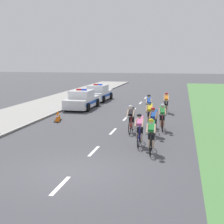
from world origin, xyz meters
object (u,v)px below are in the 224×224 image
(cyclist_seventh, at_px, (149,105))
(cyclist_third, at_px, (154,121))
(cyclist_fourth, at_px, (131,118))
(traffic_cone_far, at_px, (58,116))
(police_car_second, at_px, (98,93))
(traffic_cone_mid, at_px, (57,117))
(police_car_nearest, at_px, (82,100))
(cyclist_second, at_px, (140,129))
(cyclist_fifth, at_px, (162,116))
(cyclist_eighth, at_px, (166,102))
(cyclist_lead, at_px, (151,135))
(cyclist_sixth, at_px, (150,113))
(traffic_cone_near, at_px, (59,115))

(cyclist_seventh, bearing_deg, cyclist_third, -81.73)
(cyclist_fourth, xyz_separation_m, traffic_cone_far, (-5.14, 2.25, -0.48))
(police_car_second, bearing_deg, traffic_cone_mid, -89.06)
(cyclist_third, xyz_separation_m, police_car_second, (-6.45, 13.37, -0.11))
(police_car_nearest, distance_m, traffic_cone_mid, 5.86)
(cyclist_third, bearing_deg, traffic_cone_mid, 159.53)
(cyclist_second, relative_size, cyclist_seventh, 1.00)
(traffic_cone_mid, distance_m, traffic_cone_far, 0.42)
(traffic_cone_mid, bearing_deg, cyclist_fifth, -8.01)
(cyclist_second, xyz_separation_m, cyclist_seventh, (-0.40, 7.98, 0.00))
(police_car_nearest, bearing_deg, cyclist_eighth, -5.37)
(cyclist_second, bearing_deg, cyclist_fourth, 107.26)
(cyclist_second, xyz_separation_m, cyclist_third, (0.46, 2.08, 0.00))
(cyclist_lead, xyz_separation_m, cyclist_sixth, (-0.60, 5.44, 0.00))
(traffic_cone_near, bearing_deg, cyclist_second, -40.80)
(cyclist_fifth, height_order, traffic_cone_far, cyclist_fifth)
(cyclist_lead, bearing_deg, cyclist_second, 120.08)
(cyclist_fifth, xyz_separation_m, police_car_second, (-6.81, 11.96, -0.11))
(cyclist_fourth, relative_size, cyclist_sixth, 1.00)
(cyclist_second, xyz_separation_m, police_car_nearest, (-5.99, 10.27, -0.11))
(cyclist_fourth, distance_m, police_car_second, 13.90)
(cyclist_seventh, relative_size, traffic_cone_far, 2.69)
(cyclist_third, relative_size, traffic_cone_near, 2.69)
(cyclist_seventh, xyz_separation_m, traffic_cone_mid, (-5.41, -3.56, -0.48))
(cyclist_lead, height_order, police_car_second, police_car_second)
(cyclist_second, distance_m, traffic_cone_far, 7.66)
(cyclist_eighth, distance_m, traffic_cone_near, 8.09)
(cyclist_seventh, distance_m, traffic_cone_near, 6.29)
(cyclist_lead, distance_m, cyclist_sixth, 5.47)
(police_car_nearest, bearing_deg, cyclist_fourth, -56.01)
(cyclist_eighth, xyz_separation_m, traffic_cone_mid, (-6.54, -5.21, -0.48))
(cyclist_second, bearing_deg, cyclist_sixth, 89.58)
(cyclist_second, bearing_deg, cyclist_fifth, 76.83)
(cyclist_fifth, relative_size, traffic_cone_far, 2.69)
(cyclist_eighth, bearing_deg, cyclist_lead, -90.49)
(cyclist_third, xyz_separation_m, cyclist_eighth, (0.27, 7.55, 0.00))
(cyclist_fourth, relative_size, cyclist_eighth, 1.00)
(police_car_nearest, height_order, police_car_second, same)
(cyclist_third, xyz_separation_m, cyclist_fourth, (-1.26, 0.48, 0.00))
(police_car_second, height_order, traffic_cone_near, police_car_second)
(cyclist_third, relative_size, police_car_second, 0.39)
(cyclist_fourth, xyz_separation_m, police_car_nearest, (-5.19, 7.70, -0.11))
(cyclist_third, bearing_deg, cyclist_seventh, 98.27)
(cyclist_second, distance_m, cyclist_fifth, 3.58)
(police_car_nearest, height_order, traffic_cone_far, police_car_nearest)
(cyclist_eighth, height_order, police_car_nearest, police_car_nearest)
(cyclist_fifth, distance_m, cyclist_sixth, 1.16)
(police_car_nearest, bearing_deg, cyclist_second, -59.74)
(cyclist_seventh, distance_m, traffic_cone_mid, 6.49)
(cyclist_second, distance_m, police_car_second, 16.57)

